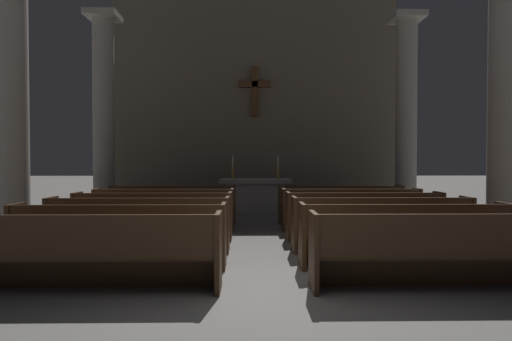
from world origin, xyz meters
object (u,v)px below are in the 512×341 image
at_px(pew_left_row_5, 165,210).
at_px(pew_left_row_6, 173,205).
at_px(pew_right_row_2, 405,235).
at_px(candlestick_right, 278,171).
at_px(pew_left_row_3, 139,225).
at_px(pew_right_row_5, 351,209).
at_px(pew_right_row_3, 381,224).
at_px(pew_right_row_4, 364,216).
at_px(pew_left_row_2, 120,236).
at_px(column_right_second, 406,118).
at_px(altar, 255,194).
at_px(pew_right_row_1, 438,251).
at_px(column_left_nearest, 10,89).
at_px(column_left_second, 104,117).
at_px(pew_right_row_6, 340,204).
at_px(candlestick_left, 233,171).
at_px(column_right_nearest, 506,90).
at_px(pew_left_row_4, 154,216).

distance_m(pew_left_row_5, pew_left_row_6, 1.12).
xyz_separation_m(pew_right_row_2, candlestick_right, (-1.38, 7.12, 0.76)).
height_order(pew_left_row_3, pew_right_row_5, same).
relative_size(pew_right_row_3, pew_right_row_4, 1.00).
bearing_deg(pew_left_row_2, column_right_second, 44.24).
relative_size(pew_left_row_3, pew_left_row_5, 1.00).
height_order(pew_left_row_2, altar, altar).
height_order(pew_right_row_1, column_left_nearest, column_left_nearest).
bearing_deg(pew_left_row_2, pew_left_row_6, 90.00).
height_order(pew_right_row_3, pew_right_row_5, same).
distance_m(pew_left_row_3, column_left_second, 6.13).
xyz_separation_m(pew_left_row_2, column_right_second, (6.46, 6.29, 2.34)).
bearing_deg(pew_right_row_6, column_left_second, 164.21).
bearing_deg(candlestick_left, pew_right_row_5, -53.63).
bearing_deg(pew_right_row_2, pew_right_row_6, 90.00).
xyz_separation_m(pew_right_row_1, candlestick_left, (-2.78, 8.24, 0.76)).
distance_m(column_right_nearest, candlestick_left, 7.83).
distance_m(pew_left_row_2, altar, 7.42).
distance_m(pew_left_row_3, pew_left_row_5, 2.23).
distance_m(pew_left_row_2, pew_left_row_5, 3.35).
distance_m(column_left_second, column_right_second, 8.77).
bearing_deg(pew_right_row_2, candlestick_left, 111.32).
xyz_separation_m(pew_right_row_3, pew_right_row_4, (0.00, 1.12, 0.00)).
bearing_deg(candlestick_right, pew_left_row_5, -126.37).
distance_m(pew_right_row_5, column_right_second, 4.41).
relative_size(pew_left_row_4, altar, 1.39).
height_order(pew_left_row_2, pew_left_row_4, same).
bearing_deg(pew_right_row_3, pew_left_row_5, 151.77).
relative_size(column_left_nearest, column_right_nearest, 1.00).
xyz_separation_m(pew_right_row_1, candlestick_right, (-1.38, 8.24, 0.76)).
xyz_separation_m(column_left_nearest, altar, (4.38, 5.74, -2.29)).
distance_m(pew_left_row_2, pew_right_row_5, 5.34).
xyz_separation_m(pew_right_row_6, column_right_nearest, (2.30, -3.09, 2.34)).
bearing_deg(column_right_nearest, candlestick_left, 131.51).
xyz_separation_m(pew_left_row_2, column_left_second, (-2.30, 6.29, 2.34)).
bearing_deg(pew_left_row_2, pew_right_row_3, 15.02).
bearing_deg(pew_right_row_1, pew_left_row_3, 151.77).
height_order(pew_left_row_5, column_left_nearest, column_left_nearest).
distance_m(pew_left_row_2, pew_left_row_6, 4.47).
relative_size(pew_right_row_4, column_left_second, 0.53).
bearing_deg(pew_right_row_2, column_right_second, 69.89).
relative_size(pew_left_row_3, pew_left_row_6, 1.00).
bearing_deg(pew_right_row_5, pew_right_row_1, -90.00).
relative_size(pew_left_row_2, pew_right_row_1, 1.00).
height_order(pew_left_row_4, pew_right_row_5, same).
distance_m(pew_left_row_6, column_right_nearest, 7.54).
relative_size(altar, candlestick_right, 3.07).
relative_size(pew_right_row_3, pew_right_row_6, 1.00).
relative_size(pew_right_row_3, column_left_second, 0.53).
relative_size(candlestick_left, candlestick_right, 1.00).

